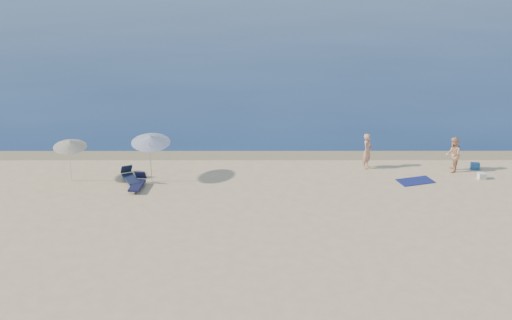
{
  "coord_description": "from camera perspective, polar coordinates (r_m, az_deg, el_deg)",
  "views": [
    {
      "loc": [
        -3.33,
        -12.48,
        11.84
      ],
      "look_at": [
        -3.31,
        16.0,
        1.0
      ],
      "focal_mm": 45.0,
      "sensor_mm": 36.0,
      "label": 1
    }
  ],
  "objects": [
    {
      "name": "beach_towel",
      "position": [
        31.54,
        13.99,
        -1.83
      ],
      "size": [
        1.88,
        1.38,
        0.03
      ],
      "primitive_type": "cube",
      "rotation": [
        0.0,
        0.0,
        0.3
      ],
      "color": "#101652",
      "rests_on": "ground"
    },
    {
      "name": "blue_cooler",
      "position": [
        33.87,
        18.89,
        -0.51
      ],
      "size": [
        0.49,
        0.39,
        0.31
      ],
      "primitive_type": "cube",
      "rotation": [
        0.0,
        0.0,
        -0.2
      ],
      "color": "#1C5198",
      "rests_on": "ground"
    },
    {
      "name": "umbrella_far",
      "position": [
        31.4,
        -16.21,
        1.37
      ],
      "size": [
        2.02,
        2.04,
        2.13
      ],
      "rotation": [
        0.0,
        0.0,
        0.35
      ],
      "color": "silver",
      "rests_on": "ground"
    },
    {
      "name": "lounger_left",
      "position": [
        31.0,
        -11.12,
        -1.52
      ],
      "size": [
        1.18,
        1.65,
        0.7
      ],
      "rotation": [
        0.0,
        0.0,
        0.47
      ],
      "color": "#131B35",
      "rests_on": "ground"
    },
    {
      "name": "umbrella_near",
      "position": [
        30.47,
        -9.34,
        1.82
      ],
      "size": [
        2.12,
        2.15,
        2.42
      ],
      "rotation": [
        0.0,
        0.0,
        0.17
      ],
      "color": "silver",
      "rests_on": "ground"
    },
    {
      "name": "wet_sand_strip",
      "position": [
        34.16,
        5.55,
        0.47
      ],
      "size": [
        240.0,
        1.6,
        0.0
      ],
      "primitive_type": "cube",
      "color": "#847254",
      "rests_on": "ground"
    },
    {
      "name": "white_bag",
      "position": [
        32.7,
        19.43,
        -1.35
      ],
      "size": [
        0.39,
        0.34,
        0.3
      ],
      "primitive_type": "cube",
      "rotation": [
        0.0,
        0.0,
        0.11
      ],
      "color": "silver",
      "rests_on": "ground"
    },
    {
      "name": "lounger_right",
      "position": [
        30.25,
        -10.48,
        -2.07
      ],
      "size": [
        0.65,
        1.56,
        0.67
      ],
      "rotation": [
        0.0,
        0.0,
        -0.1
      ],
      "color": "black",
      "rests_on": "ground"
    },
    {
      "name": "person_left",
      "position": [
        32.39,
        9.87,
        0.78
      ],
      "size": [
        0.72,
        0.78,
        1.8
      ],
      "primitive_type": "imported",
      "rotation": [
        0.0,
        0.0,
        1.0
      ],
      "color": "tan",
      "rests_on": "ground"
    },
    {
      "name": "person_right",
      "position": [
        32.95,
        17.12,
        0.46
      ],
      "size": [
        0.84,
        0.99,
        1.77
      ],
      "primitive_type": "imported",
      "rotation": [
        0.0,
        0.0,
        -1.8
      ],
      "color": "tan",
      "rests_on": "ground"
    }
  ]
}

